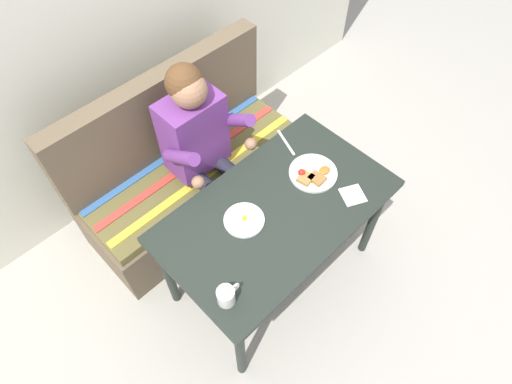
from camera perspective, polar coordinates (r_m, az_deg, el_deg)
name	(u,v)px	position (r m, az deg, el deg)	size (l,w,h in m)	color
ground_plane	(273,272)	(2.82, 2.17, -10.34)	(8.00, 8.00, 0.00)	#A4A095
back_wall	(103,0)	(2.58, -19.24, 22.56)	(4.40, 0.10, 2.60)	silver
table	(276,217)	(2.25, 2.67, -3.29)	(1.20, 0.70, 0.73)	black
couch	(189,172)	(2.86, -8.66, 2.60)	(1.44, 0.56, 1.00)	brown
person	(202,142)	(2.46, -7.02, 6.43)	(0.45, 0.61, 1.21)	#6C3583
plate_breakfast	(313,174)	(2.31, 7.40, 2.37)	(0.25, 0.25, 0.05)	white
plate_eggs	(244,220)	(2.14, -1.56, -3.65)	(0.20, 0.20, 0.04)	white
coffee_mug	(226,296)	(1.92, -3.88, -13.30)	(0.12, 0.08, 0.09)	white
napkin	(353,195)	(2.28, 12.48, -0.41)	(0.11, 0.11, 0.01)	silver
knife	(286,142)	(2.45, 3.91, 6.45)	(0.01, 0.20, 0.01)	silver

